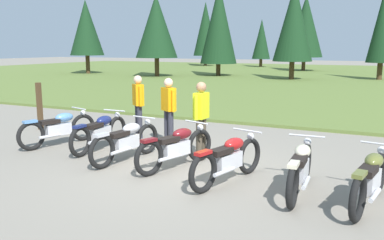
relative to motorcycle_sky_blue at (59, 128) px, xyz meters
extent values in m
plane|color=gray|center=(3.61, -0.49, -0.44)|extent=(140.00, 140.00, 0.00)
cube|color=#5B7033|center=(3.61, 26.50, -0.39)|extent=(80.00, 44.00, 0.10)
cylinder|color=#47331E|center=(-13.61, 39.49, 0.24)|extent=(0.36, 0.36, 1.35)
cone|color=#143319|center=(-13.61, 39.49, 4.16)|extent=(2.99, 2.99, 6.51)
cylinder|color=#47331E|center=(0.91, 22.16, 0.26)|extent=(0.36, 0.36, 1.40)
cone|color=#143319|center=(0.91, 22.16, 3.71)|extent=(2.79, 2.79, 5.51)
cylinder|color=#47331E|center=(-16.75, 21.03, 0.41)|extent=(0.36, 0.36, 1.69)
cone|color=#143319|center=(-16.75, 21.03, 3.62)|extent=(2.94, 2.94, 4.74)
cylinder|color=#47331E|center=(-5.34, 23.50, 0.10)|extent=(0.36, 0.36, 1.08)
cone|color=#143319|center=(-5.34, 23.50, 3.82)|extent=(2.96, 2.96, 6.35)
cylinder|color=#47331E|center=(-6.50, 39.62, 0.08)|extent=(0.36, 0.36, 1.03)
cone|color=#143319|center=(-6.50, 39.62, 2.88)|extent=(2.12, 2.12, 4.57)
cylinder|color=#47331E|center=(6.63, 24.65, 0.22)|extent=(0.36, 0.36, 1.31)
cone|color=#143319|center=(6.63, 24.65, 3.61)|extent=(2.02, 2.02, 5.48)
cylinder|color=#47331E|center=(-9.41, 20.57, 0.35)|extent=(0.36, 0.36, 1.57)
cone|color=#143319|center=(-9.41, 20.57, 3.58)|extent=(3.31, 3.31, 4.90)
cylinder|color=#47331E|center=(-0.41, 33.63, 0.27)|extent=(0.36, 0.36, 1.43)
cone|color=#143319|center=(-0.41, 33.63, 3.95)|extent=(3.50, 3.50, 5.93)
torus|color=black|center=(0.20, 0.66, -0.09)|extent=(0.30, 0.70, 0.70)
torus|color=black|center=(-0.21, -0.68, -0.09)|extent=(0.30, 0.70, 0.70)
cube|color=silver|center=(-0.01, -0.01, -0.04)|extent=(0.38, 0.67, 0.28)
ellipsoid|color=#598CC6|center=(0.05, 0.16, 0.24)|extent=(0.39, 0.53, 0.22)
cube|color=black|center=(-0.07, -0.22, 0.18)|extent=(0.35, 0.52, 0.10)
cube|color=#598CC6|center=(-0.21, -0.68, 0.25)|extent=(0.23, 0.35, 0.06)
cylinder|color=silver|center=(0.17, 0.56, 0.42)|extent=(0.60, 0.21, 0.03)
sphere|color=silver|center=(0.20, 0.68, 0.29)|extent=(0.14, 0.14, 0.14)
cylinder|color=silver|center=(0.04, -0.34, -0.14)|extent=(0.22, 0.55, 0.07)
torus|color=black|center=(1.20, 0.77, -0.09)|extent=(0.11, 0.70, 0.70)
torus|color=black|center=(1.22, -0.63, -0.09)|extent=(0.11, 0.70, 0.70)
cube|color=silver|center=(1.21, 0.07, -0.04)|extent=(0.21, 0.64, 0.28)
ellipsoid|color=navy|center=(1.21, 0.25, 0.24)|extent=(0.27, 0.48, 0.22)
cube|color=black|center=(1.21, -0.15, 0.18)|extent=(0.23, 0.48, 0.10)
cube|color=navy|center=(1.22, -0.63, 0.25)|extent=(0.15, 0.32, 0.06)
cylinder|color=silver|center=(1.20, 0.67, 0.42)|extent=(0.62, 0.04, 0.03)
sphere|color=silver|center=(1.20, 0.79, 0.29)|extent=(0.14, 0.14, 0.14)
cylinder|color=silver|center=(1.35, -0.22, -0.14)|extent=(0.08, 0.55, 0.07)
torus|color=black|center=(2.40, 0.26, -0.09)|extent=(0.19, 0.71, 0.70)
torus|color=black|center=(2.21, -1.13, -0.09)|extent=(0.19, 0.71, 0.70)
cube|color=silver|center=(2.31, -0.44, -0.04)|extent=(0.29, 0.66, 0.28)
ellipsoid|color=#B7B7BC|center=(2.33, -0.26, 0.24)|extent=(0.32, 0.51, 0.22)
cube|color=black|center=(2.28, -0.65, 0.18)|extent=(0.28, 0.51, 0.10)
cube|color=#B7B7BC|center=(2.21, -1.13, 0.25)|extent=(0.18, 0.34, 0.06)
cylinder|color=silver|center=(2.39, 0.16, 0.42)|extent=(0.62, 0.12, 0.03)
sphere|color=silver|center=(2.41, 0.28, 0.29)|extent=(0.14, 0.14, 0.14)
cylinder|color=silver|center=(2.41, -0.75, -0.14)|extent=(0.14, 0.55, 0.07)
torus|color=black|center=(3.73, 0.22, -0.09)|extent=(0.31, 0.70, 0.70)
torus|color=black|center=(3.31, -1.12, -0.09)|extent=(0.31, 0.70, 0.70)
cube|color=silver|center=(3.52, -0.45, -0.04)|extent=(0.39, 0.67, 0.28)
ellipsoid|color=maroon|center=(3.57, -0.28, 0.24)|extent=(0.39, 0.54, 0.22)
cube|color=black|center=(3.45, -0.66, 0.18)|extent=(0.36, 0.52, 0.10)
cube|color=maroon|center=(3.31, -1.12, 0.25)|extent=(0.23, 0.35, 0.06)
cylinder|color=silver|center=(3.70, 0.12, 0.42)|extent=(0.60, 0.22, 0.03)
sphere|color=silver|center=(3.74, 0.24, 0.29)|extent=(0.14, 0.14, 0.14)
cylinder|color=silver|center=(3.56, -0.78, -0.14)|extent=(0.23, 0.55, 0.07)
torus|color=black|center=(4.95, -0.14, -0.09)|extent=(0.28, 0.70, 0.70)
torus|color=black|center=(4.59, -1.50, -0.09)|extent=(0.28, 0.70, 0.70)
cube|color=silver|center=(4.77, -0.82, -0.04)|extent=(0.36, 0.67, 0.28)
ellipsoid|color=#AD1919|center=(4.82, -0.65, 0.24)|extent=(0.38, 0.53, 0.22)
cube|color=black|center=(4.72, -1.03, 0.18)|extent=(0.34, 0.52, 0.10)
cube|color=#AD1919|center=(4.59, -1.50, 0.25)|extent=(0.22, 0.35, 0.06)
cylinder|color=silver|center=(4.93, -0.24, 0.42)|extent=(0.61, 0.19, 0.03)
sphere|color=silver|center=(4.96, -0.12, 0.29)|extent=(0.14, 0.14, 0.14)
cylinder|color=silver|center=(4.83, -1.15, -0.14)|extent=(0.21, 0.55, 0.07)
torus|color=black|center=(6.02, -0.12, -0.09)|extent=(0.13, 0.70, 0.70)
torus|color=black|center=(6.07, -1.52, -0.09)|extent=(0.13, 0.70, 0.70)
cube|color=silver|center=(6.04, -0.82, -0.04)|extent=(0.23, 0.65, 0.28)
ellipsoid|color=beige|center=(6.04, -0.64, 0.24)|extent=(0.28, 0.49, 0.22)
cube|color=black|center=(6.05, -1.04, 0.18)|extent=(0.24, 0.49, 0.10)
cube|color=beige|center=(6.07, -1.52, 0.25)|extent=(0.15, 0.33, 0.06)
cylinder|color=silver|center=(6.02, -0.22, 0.42)|extent=(0.62, 0.06, 0.03)
sphere|color=silver|center=(6.01, -0.10, 0.29)|extent=(0.14, 0.14, 0.14)
cylinder|color=silver|center=(6.20, -1.12, -0.14)|extent=(0.09, 0.55, 0.07)
torus|color=black|center=(7.23, -0.22, -0.09)|extent=(0.22, 0.71, 0.70)
torus|color=black|center=(6.99, -1.60, -0.09)|extent=(0.22, 0.71, 0.70)
cube|color=silver|center=(7.11, -0.91, -0.04)|extent=(0.31, 0.66, 0.28)
ellipsoid|color=brown|center=(7.14, -0.74, 0.24)|extent=(0.34, 0.52, 0.22)
cube|color=black|center=(7.07, -1.13, 0.18)|extent=(0.30, 0.51, 0.10)
cube|color=brown|center=(6.99, -1.60, 0.25)|extent=(0.19, 0.34, 0.06)
cylinder|color=silver|center=(7.21, -0.32, 0.42)|extent=(0.62, 0.14, 0.03)
sphere|color=silver|center=(7.23, -0.21, 0.29)|extent=(0.14, 0.14, 0.14)
cylinder|color=silver|center=(7.19, -1.23, -0.14)|extent=(0.16, 0.55, 0.07)
cylinder|color=#2D2D38|center=(2.56, 1.08, 0.00)|extent=(0.14, 0.14, 0.88)
cylinder|color=#2D2D38|center=(2.40, 1.18, 0.00)|extent=(0.14, 0.14, 0.88)
cube|color=orange|center=(2.48, 1.13, 0.72)|extent=(0.42, 0.37, 0.56)
sphere|color=beige|center=(2.48, 1.13, 1.12)|extent=(0.22, 0.22, 0.22)
cylinder|color=orange|center=(2.68, 1.01, 0.70)|extent=(0.09, 0.09, 0.52)
cylinder|color=orange|center=(2.28, 1.25, 0.70)|extent=(0.09, 0.09, 0.52)
cylinder|color=#4C4233|center=(3.65, 0.57, 0.00)|extent=(0.14, 0.14, 0.88)
cylinder|color=#4C4233|center=(3.64, 0.39, 0.00)|extent=(0.14, 0.14, 0.88)
cube|color=#D8EA19|center=(3.65, 0.48, 0.72)|extent=(0.24, 0.37, 0.56)
sphere|color=#9E7051|center=(3.65, 0.48, 1.12)|extent=(0.22, 0.22, 0.22)
cylinder|color=#D8EA19|center=(3.66, 0.71, 0.70)|extent=(0.09, 0.09, 0.52)
cylinder|color=#D8EA19|center=(3.64, 0.25, 0.70)|extent=(0.09, 0.09, 0.52)
cylinder|color=#2D2D38|center=(1.24, 1.65, 0.00)|extent=(0.14, 0.14, 0.88)
cylinder|color=#2D2D38|center=(1.37, 1.53, 0.00)|extent=(0.14, 0.14, 0.88)
cube|color=orange|center=(1.31, 1.59, 0.72)|extent=(0.42, 0.40, 0.56)
sphere|color=beige|center=(1.31, 1.59, 1.12)|extent=(0.22, 0.22, 0.22)
cylinder|color=orange|center=(1.13, 1.74, 0.70)|extent=(0.09, 0.09, 0.52)
cylinder|color=orange|center=(1.48, 1.44, 0.70)|extent=(0.09, 0.09, 0.52)
cube|color=#47331E|center=(-1.92, 1.25, 0.25)|extent=(0.12, 0.12, 1.39)
camera|label=1|loc=(7.24, -7.39, 1.97)|focal=37.93mm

